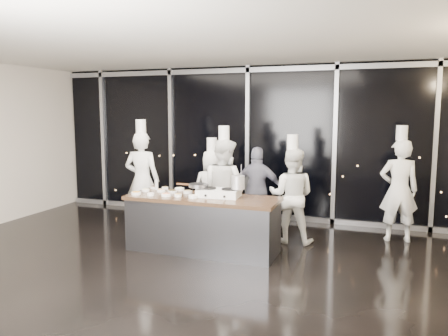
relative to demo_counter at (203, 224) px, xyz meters
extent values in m
plane|color=black|center=(0.00, -0.90, -0.45)|extent=(9.00, 9.00, 0.00)
cube|color=beige|center=(0.00, 2.60, 1.15)|extent=(9.00, 0.02, 3.20)
cube|color=white|center=(0.00, -0.90, 2.75)|extent=(9.00, 7.00, 0.02)
cube|color=black|center=(0.00, 2.54, 1.15)|extent=(8.90, 0.04, 3.18)
cube|color=#999BA1|center=(0.00, 2.49, 2.65)|extent=(8.90, 0.08, 0.10)
cube|color=#999BA1|center=(0.00, 2.49, -0.40)|extent=(8.90, 0.08, 0.10)
cube|color=#999BA1|center=(-3.60, 2.49, 1.15)|extent=(0.08, 0.08, 3.20)
cube|color=#999BA1|center=(-1.80, 2.49, 1.15)|extent=(0.08, 0.08, 3.20)
cube|color=#999BA1|center=(0.00, 2.49, 1.15)|extent=(0.08, 0.08, 3.20)
cube|color=#999BA1|center=(1.80, 2.49, 1.15)|extent=(0.08, 0.08, 3.20)
cube|color=#999BA1|center=(3.60, 2.49, 1.15)|extent=(0.08, 0.08, 3.20)
cube|color=#3D3D43|center=(0.00, 0.00, -0.03)|extent=(2.40, 0.80, 0.84)
cube|color=#48341E|center=(0.00, 0.00, 0.42)|extent=(2.46, 0.86, 0.06)
cube|color=white|center=(0.25, 0.08, 0.51)|extent=(0.68, 0.45, 0.12)
cylinder|color=black|center=(0.09, 0.07, 0.58)|extent=(0.24, 0.24, 0.02)
cylinder|color=black|center=(0.41, 0.09, 0.58)|extent=(0.24, 0.24, 0.02)
cylinder|color=black|center=(0.11, -0.14, 0.50)|extent=(0.04, 0.02, 0.04)
cylinder|color=black|center=(0.42, -0.12, 0.50)|extent=(0.04, 0.02, 0.04)
cylinder|color=gray|center=(-0.09, 0.05, 0.61)|extent=(0.34, 0.34, 0.05)
cube|color=#4C2B14|center=(-0.36, 0.03, 0.62)|extent=(0.23, 0.04, 0.02)
cylinder|color=silver|center=(0.56, 0.10, 0.69)|extent=(0.23, 0.23, 0.21)
cylinder|color=white|center=(-1.09, -0.22, 0.47)|extent=(0.15, 0.15, 0.04)
cylinder|color=orange|center=(-1.09, -0.22, 0.49)|extent=(0.12, 0.12, 0.01)
cylinder|color=white|center=(-1.08, 0.07, 0.47)|extent=(0.13, 0.13, 0.04)
cylinder|color=beige|center=(-1.08, 0.07, 0.49)|extent=(0.11, 0.11, 0.01)
cylinder|color=white|center=(-1.07, 0.36, 0.47)|extent=(0.14, 0.14, 0.04)
cylinder|color=#3A2111|center=(-1.07, 0.36, 0.49)|extent=(0.11, 0.11, 0.01)
cylinder|color=white|center=(-0.81, -0.23, 0.47)|extent=(0.11, 0.11, 0.04)
cylinder|color=silver|center=(-0.81, -0.23, 0.49)|extent=(0.09, 0.09, 0.01)
cylinder|color=white|center=(-0.81, 0.12, 0.47)|extent=(0.14, 0.14, 0.04)
cylinder|color=tan|center=(-0.81, 0.12, 0.49)|extent=(0.12, 0.12, 0.01)
cylinder|color=white|center=(-0.85, 0.35, 0.47)|extent=(0.11, 0.11, 0.04)
cylinder|color=#A48552|center=(-0.85, 0.35, 0.49)|extent=(0.09, 0.09, 0.01)
cylinder|color=white|center=(-0.56, -0.18, 0.47)|extent=(0.16, 0.16, 0.04)
cylinder|color=#D97F59|center=(-0.56, -0.18, 0.49)|extent=(0.13, 0.13, 0.01)
cylinder|color=white|center=(-0.59, 0.11, 0.47)|extent=(0.16, 0.16, 0.04)
cylinder|color=black|center=(-0.59, 0.11, 0.49)|extent=(0.13, 0.13, 0.01)
cylinder|color=white|center=(-0.58, 0.35, 0.47)|extent=(0.16, 0.16, 0.04)
cylinder|color=white|center=(-0.58, 0.35, 0.49)|extent=(0.13, 0.13, 0.01)
cylinder|color=white|center=(-0.36, -0.15, 0.47)|extent=(0.12, 0.12, 0.04)
cylinder|color=#A68142|center=(-0.36, -0.15, 0.49)|extent=(0.10, 0.10, 0.01)
cylinder|color=white|center=(-0.33, 0.16, 0.47)|extent=(0.15, 0.15, 0.04)
cylinder|color=#9D825A|center=(-0.33, 0.16, 0.49)|extent=(0.12, 0.12, 0.01)
cylinder|color=white|center=(-0.10, -0.15, 0.47)|extent=(0.15, 0.15, 0.04)
cylinder|color=beige|center=(-0.10, -0.15, 0.49)|extent=(0.12, 0.12, 0.01)
cylinder|color=silver|center=(-0.99, 0.30, 0.52)|extent=(0.06, 0.06, 0.16)
cone|color=silver|center=(-0.99, 0.30, 0.63)|extent=(0.05, 0.05, 0.05)
imported|color=white|center=(-1.62, 0.88, 0.48)|extent=(0.73, 0.53, 1.87)
cylinder|color=white|center=(-1.62, 0.88, 1.52)|extent=(0.21, 0.21, 0.26)
imported|color=white|center=(-0.37, 1.36, 0.31)|extent=(0.82, 0.62, 1.53)
cylinder|color=white|center=(-0.37, 1.36, 1.17)|extent=(0.22, 0.22, 0.26)
imported|color=white|center=(0.05, 0.87, 0.43)|extent=(1.04, 0.93, 1.77)
cylinder|color=white|center=(0.05, 0.87, 1.42)|extent=(0.25, 0.25, 0.26)
imported|color=#131435|center=(0.54, 1.36, 0.35)|extent=(0.98, 0.49, 1.61)
imported|color=white|center=(1.25, 0.97, 0.37)|extent=(0.81, 0.64, 1.64)
cylinder|color=white|center=(1.25, 0.97, 1.29)|extent=(0.20, 0.20, 0.26)
imported|color=white|center=(2.98, 1.68, 0.44)|extent=(0.72, 0.54, 1.79)
cylinder|color=white|center=(2.98, 1.68, 1.44)|extent=(0.22, 0.22, 0.26)
camera|label=1|loc=(2.65, -6.35, 1.81)|focal=35.00mm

